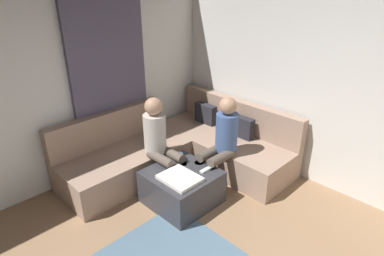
{
  "coord_description": "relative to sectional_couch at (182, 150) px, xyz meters",
  "views": [
    {
      "loc": [
        0.87,
        -0.87,
        2.5
      ],
      "look_at": [
        -1.63,
        1.63,
        0.85
      ],
      "focal_mm": 30.24,
      "sensor_mm": 36.0,
      "label": 1
    }
  ],
  "objects": [
    {
      "name": "wall_left",
      "position": [
        -0.86,
        -1.88,
        1.07
      ],
      "size": [
        0.12,
        6.0,
        2.7
      ],
      "primitive_type": "cube",
      "color": "silver",
      "rests_on": "ground_plane"
    },
    {
      "name": "curtain_panel",
      "position": [
        -0.76,
        -0.58,
        0.97
      ],
      "size": [
        0.06,
        1.1,
        2.5
      ],
      "primitive_type": "cube",
      "color": "#595166",
      "rests_on": "ground_plane"
    },
    {
      "name": "sectional_couch",
      "position": [
        0.0,
        0.0,
        0.0
      ],
      "size": [
        2.1,
        2.55,
        0.87
      ],
      "color": "#9E7F6B",
      "rests_on": "ground_plane"
    },
    {
      "name": "ottoman",
      "position": [
        0.58,
        -0.55,
        -0.07
      ],
      "size": [
        0.76,
        0.76,
        0.42
      ],
      "primitive_type": "cube",
      "color": "#333338",
      "rests_on": "ground_plane"
    },
    {
      "name": "folded_blanket",
      "position": [
        0.68,
        -0.67,
        0.16
      ],
      "size": [
        0.44,
        0.36,
        0.04
      ],
      "primitive_type": "cube",
      "color": "white",
      "rests_on": "ottoman"
    },
    {
      "name": "coffee_mug",
      "position": [
        0.36,
        -0.37,
        0.19
      ],
      "size": [
        0.08,
        0.08,
        0.1
      ],
      "primitive_type": "cylinder",
      "color": "#334C72",
      "rests_on": "ottoman"
    },
    {
      "name": "game_remote",
      "position": [
        0.76,
        -0.33,
        0.15
      ],
      "size": [
        0.05,
        0.15,
        0.02
      ],
      "primitive_type": "cube",
      "color": "white",
      "rests_on": "ottoman"
    },
    {
      "name": "person_on_couch_back",
      "position": [
        0.67,
        0.06,
        0.38
      ],
      "size": [
        0.3,
        0.6,
        1.2
      ],
      "rotation": [
        0.0,
        0.0,
        3.14
      ],
      "color": "brown",
      "rests_on": "ground_plane"
    },
    {
      "name": "person_on_couch_side",
      "position": [
        0.15,
        -0.51,
        0.38
      ],
      "size": [
        0.6,
        0.3,
        1.2
      ],
      "rotation": [
        0.0,
        0.0,
        -1.57
      ],
      "color": "brown",
      "rests_on": "ground_plane"
    }
  ]
}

